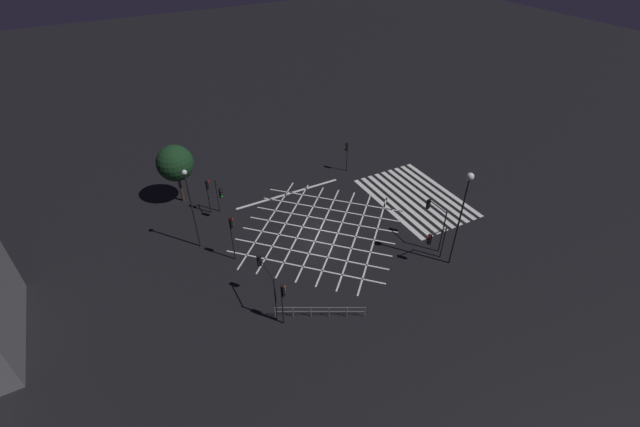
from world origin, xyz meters
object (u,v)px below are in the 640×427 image
traffic_light_se_cross (347,151)px  traffic_light_sw_main (435,215)px  traffic_light_ne_main (219,193)px  traffic_light_ne_cross (208,190)px  traffic_light_nw_main (266,276)px  street_tree_near (175,163)px  street_lamp_east (465,199)px  street_lamp_west (190,200)px  traffic_light_nw_cross (283,297)px  traffic_light_sw_cross (435,240)px  traffic_light_median_north (232,230)px

traffic_light_se_cross → traffic_light_sw_main: traffic_light_sw_main is taller
traffic_light_se_cross → traffic_light_ne_main: size_ratio=0.95×
traffic_light_se_cross → traffic_light_ne_cross: traffic_light_ne_cross is taller
traffic_light_nw_main → street_tree_near: bearing=7.3°
traffic_light_se_cross → traffic_light_ne_main: (-1.64, 14.91, 0.18)m
street_lamp_east → street_lamp_west: street_lamp_east is taller
traffic_light_nw_cross → traffic_light_sw_cross: bearing=0.1°
traffic_light_nw_main → traffic_light_ne_cross: bearing=1.0°
street_tree_near → street_lamp_east: bearing=-138.9°
traffic_light_median_north → street_lamp_east: (-9.14, -15.69, 3.46)m
traffic_light_sw_main → traffic_light_nw_cross: (-1.89, 15.09, -0.40)m
traffic_light_sw_main → street_lamp_west: bearing=62.5°
traffic_light_sw_main → traffic_light_nw_main: bearing=89.2°
traffic_light_median_north → street_lamp_west: bearing=125.9°
traffic_light_se_cross → traffic_light_ne_cross: 15.65m
traffic_light_ne_main → street_tree_near: 5.57m
traffic_light_nw_main → traffic_light_median_north: traffic_light_median_north is taller
traffic_light_sw_main → street_lamp_east: (-2.79, 0.19, 3.44)m
traffic_light_nw_main → traffic_light_nw_cross: (-2.10, -0.37, -0.34)m
traffic_light_se_cross → traffic_light_sw_main: size_ratio=0.83×
traffic_light_sw_main → street_lamp_east: street_lamp_east is taller
traffic_light_ne_main → street_lamp_east: street_lamp_east is taller
traffic_light_ne_main → traffic_light_sw_main: traffic_light_sw_main is taller
traffic_light_se_cross → street_lamp_east: bearing=89.5°
traffic_light_sw_cross → traffic_light_ne_main: size_ratio=0.87×
traffic_light_sw_cross → street_lamp_west: bearing=-34.1°
street_lamp_west → traffic_light_nw_main: bearing=-163.9°
traffic_light_nw_main → street_tree_near: size_ratio=0.68×
traffic_light_nw_cross → street_lamp_west: (11.33, 3.03, 2.27)m
street_tree_near → street_lamp_west: bearing=176.6°
traffic_light_nw_cross → traffic_light_ne_main: bearing=89.5°
street_tree_near → traffic_light_ne_main: bearing=-149.5°
street_tree_near → traffic_light_median_north: bearing=-170.8°
street_lamp_west → street_tree_near: bearing=-3.4°
traffic_light_sw_cross → street_lamp_west: street_lamp_west is taller
traffic_light_nw_main → street_lamp_west: bearing=16.1°
traffic_light_nw_cross → street_tree_near: size_ratio=0.63×
traffic_light_se_cross → traffic_light_nw_main: bearing=42.4°
street_lamp_east → traffic_light_sw_cross: bearing=53.0°
traffic_light_se_cross → traffic_light_nw_cross: (-16.19, 15.04, 0.21)m
traffic_light_sw_main → street_lamp_west: (9.44, 18.12, 1.87)m
traffic_light_nw_cross → street_lamp_east: (-0.90, -14.90, 3.84)m
traffic_light_se_cross → traffic_light_nw_cross: traffic_light_nw_cross is taller
traffic_light_ne_main → traffic_light_nw_cross: 14.56m
traffic_light_ne_main → traffic_light_median_north: 6.40m
traffic_light_ne_cross → traffic_light_sw_main: size_ratio=0.86×
traffic_light_sw_main → traffic_light_sw_cross: bearing=142.4°
traffic_light_se_cross → traffic_light_sw_cross: bearing=85.1°
traffic_light_sw_cross → traffic_light_nw_main: size_ratio=0.78×
traffic_light_nw_main → traffic_light_nw_cross: traffic_light_nw_main is taller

